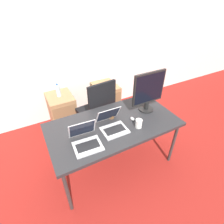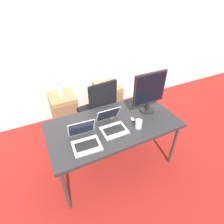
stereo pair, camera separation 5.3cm
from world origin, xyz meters
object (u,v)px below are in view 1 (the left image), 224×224
water_bottle (58,91)px  coffee_cup_brown (111,114)px  cabinet_left (62,111)px  cabinet_right (106,99)px  office_chair (97,116)px  coffee_cup_white (139,123)px  laptop_right (86,140)px  mouse (132,119)px  monitor (148,91)px  laptop_left (112,125)px

water_bottle → coffee_cup_brown: (0.42, -1.09, 0.08)m
cabinet_left → cabinet_right: bearing=0.0°
office_chair → water_bottle: 0.77m
cabinet_left → coffee_cup_white: 1.62m
laptop_right → mouse: size_ratio=5.20×
mouse → cabinet_left: bearing=116.9°
cabinet_right → monitor: (0.06, -1.16, 0.72)m
laptop_right → mouse: 0.68m
water_bottle → mouse: water_bottle is taller
coffee_cup_white → monitor: bearing=39.8°
water_bottle → coffee_cup_brown: bearing=-68.8°
office_chair → coffee_cup_brown: (-0.02, -0.55, 0.40)m
monitor → mouse: 0.41m
laptop_left → laptop_right: laptop_right is taller
coffee_cup_brown → coffee_cup_white: bearing=-57.7°
office_chair → mouse: (0.19, -0.72, 0.36)m
water_bottle → mouse: bearing=-63.1°
laptop_right → office_chair: bearing=60.1°
laptop_left → mouse: size_ratio=5.38×
office_chair → cabinet_right: office_chair is taller
cabinet_left → water_bottle: bearing=90.0°
laptop_right → coffee_cup_white: bearing=-3.3°
laptop_right → coffee_cup_brown: bearing=31.6°
water_bottle → coffee_cup_white: 1.55m
water_bottle → monitor: bearing=-51.3°
laptop_right → laptop_left: bearing=14.3°
office_chair → laptop_left: (-0.11, -0.74, 0.40)m
cabinet_right → coffee_cup_white: bearing=-99.9°
cabinet_right → cabinet_left: bearing=180.0°
office_chair → mouse: office_chair is taller
laptop_left → laptop_right: (-0.37, -0.09, 0.00)m
office_chair → laptop_left: bearing=-98.3°
cabinet_right → laptop_right: laptop_right is taller
water_bottle → laptop_right: laptop_right is taller
water_bottle → mouse: 1.41m
office_chair → mouse: 0.82m
laptop_right → monitor: (0.96, 0.21, 0.24)m
office_chair → cabinet_left: size_ratio=1.74×
water_bottle → laptop_left: size_ratio=0.66×
office_chair → coffee_cup_white: office_chair is taller
cabinet_right → water_bottle: size_ratio=2.64×
office_chair → coffee_cup_brown: 0.68m
laptop_left → coffee_cup_white: size_ratio=3.24×
cabinet_right → laptop_right: 1.71m
cabinet_left → water_bottle: (0.00, 0.00, 0.41)m
mouse → coffee_cup_brown: 0.27m
laptop_right → monitor: monitor is taller
cabinet_left → laptop_left: size_ratio=1.75×
cabinet_left → monitor: monitor is taller
laptop_left → laptop_right: 0.38m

